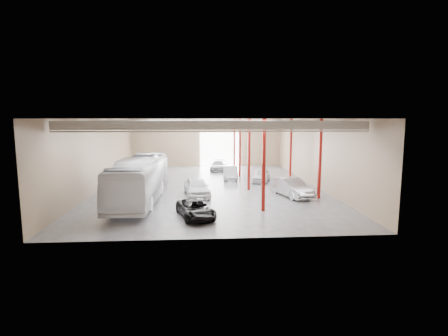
{
  "coord_description": "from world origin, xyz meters",
  "views": [
    {
      "loc": [
        -0.91,
        -35.72,
        6.98
      ],
      "look_at": [
        1.36,
        -1.85,
        2.2
      ],
      "focal_mm": 28.0,
      "sensor_mm": 36.0,
      "label": 1
    }
  ],
  "objects": [
    {
      "name": "car_right_far",
      "position": [
        5.85,
        2.48,
        0.69
      ],
      "size": [
        2.86,
        4.36,
        1.38
      ],
      "primitive_type": "imported",
      "rotation": [
        0.0,
        0.0,
        -0.33
      ],
      "color": "silver",
      "rests_on": "ground"
    },
    {
      "name": "car_right_near",
      "position": [
        7.26,
        -5.14,
        0.84
      ],
      "size": [
        3.19,
        5.39,
        1.68
      ],
      "primitive_type": "imported",
      "rotation": [
        0.0,
        0.0,
        0.3
      ],
      "color": "#A5A6AA",
      "rests_on": "ground"
    },
    {
      "name": "car_row_b",
      "position": [
        2.5,
        4.5,
        0.76
      ],
      "size": [
        1.73,
        4.63,
        1.51
      ],
      "primitive_type": "imported",
      "rotation": [
        0.0,
        0.0,
        -0.03
      ],
      "color": "#BBBCC1",
      "rests_on": "ground"
    },
    {
      "name": "car_row_c",
      "position": [
        1.45,
        11.38,
        0.67
      ],
      "size": [
        2.61,
        4.88,
        1.34
      ],
      "primitive_type": "imported",
      "rotation": [
        0.0,
        0.0,
        -0.16
      ],
      "color": "gray",
      "rests_on": "ground"
    },
    {
      "name": "coach_bus",
      "position": [
        -6.09,
        -6.04,
        1.87
      ],
      "size": [
        3.43,
        13.47,
        3.73
      ],
      "primitive_type": "imported",
      "rotation": [
        0.0,
        0.0,
        -0.02
      ],
      "color": "white",
      "rests_on": "ground"
    },
    {
      "name": "depot_shell",
      "position": [
        0.13,
        0.48,
        4.98
      ],
      "size": [
        22.12,
        32.12,
        7.06
      ],
      "color": "#4C4D52",
      "rests_on": "ground"
    },
    {
      "name": "car_row_a",
      "position": [
        -1.31,
        -4.4,
        0.86
      ],
      "size": [
        2.75,
        5.29,
        1.72
      ],
      "primitive_type": "imported",
      "rotation": [
        0.0,
        0.0,
        0.15
      ],
      "color": "white",
      "rests_on": "ground"
    },
    {
      "name": "black_sedan",
      "position": [
        -1.31,
        -11.49,
        0.63
      ],
      "size": [
        3.24,
        4.95,
        1.26
      ],
      "primitive_type": "imported",
      "rotation": [
        0.0,
        0.0,
        0.27
      ],
      "color": "black",
      "rests_on": "ground"
    }
  ]
}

